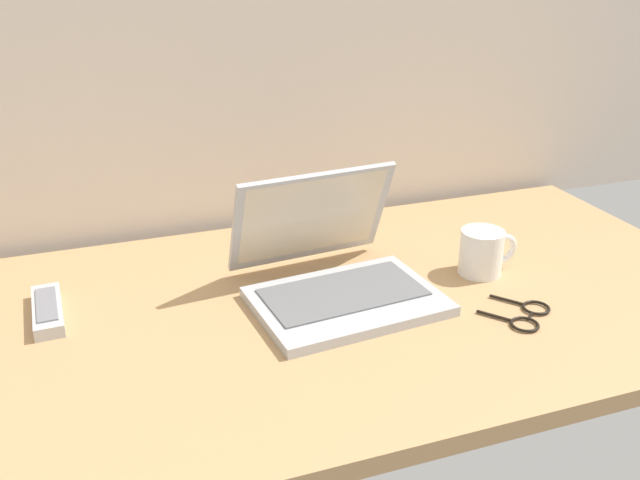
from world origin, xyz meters
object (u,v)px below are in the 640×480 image
at_px(eyeglasses, 528,315).
at_px(coffee_mug, 483,251).
at_px(laptop, 334,271).
at_px(remote_control_near, 48,310).

bearing_deg(eyeglasses, coffee_mug, 85.07).
height_order(laptop, eyeglasses, laptop).
height_order(coffee_mug, eyeglasses, coffee_mug).
distance_m(coffee_mug, eyeglasses, 0.18).
distance_m(remote_control_near, eyeglasses, 0.80).
xyz_separation_m(laptop, coffee_mug, (0.29, -0.02, -0.00)).
bearing_deg(remote_control_near, eyeglasses, -19.78).
height_order(laptop, remote_control_near, laptop).
relative_size(coffee_mug, eyeglasses, 0.84).
xyz_separation_m(coffee_mug, remote_control_near, (-0.76, 0.10, -0.03)).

